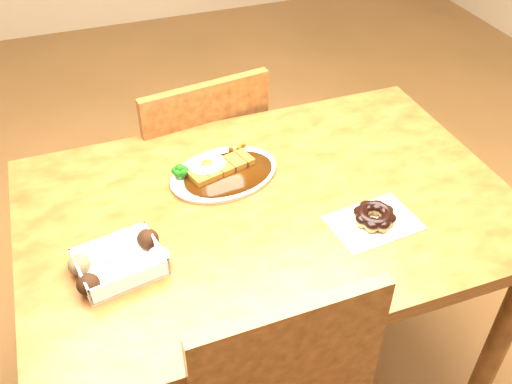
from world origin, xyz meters
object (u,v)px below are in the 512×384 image
object	(u,v)px
chair_far	(196,171)
katsu_curry_plate	(222,172)
donut_box	(120,262)
pon_de_ring	(374,217)
table	(269,232)

from	to	relation	value
chair_far	katsu_curry_plate	size ratio (longest dim) A/B	2.72
donut_box	pon_de_ring	size ratio (longest dim) A/B	0.98
chair_far	katsu_curry_plate	xyz separation A→B (m)	(-0.02, -0.39, 0.29)
table	donut_box	distance (m)	0.41
table	katsu_curry_plate	bearing A→B (deg)	118.52
chair_far	pon_de_ring	size ratio (longest dim) A/B	4.03
katsu_curry_plate	pon_de_ring	xyz separation A→B (m)	(0.28, -0.29, 0.01)
table	chair_far	size ratio (longest dim) A/B	1.38
chair_far	pon_de_ring	xyz separation A→B (m)	(0.26, -0.69, 0.29)
table	chair_far	bearing A→B (deg)	96.02
katsu_curry_plate	pon_de_ring	size ratio (longest dim) A/B	1.48
chair_far	donut_box	xyz separation A→B (m)	(-0.32, -0.63, 0.30)
table	katsu_curry_plate	size ratio (longest dim) A/B	3.76
chair_far	katsu_curry_plate	distance (m)	0.49
table	donut_box	world-z (taller)	donut_box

